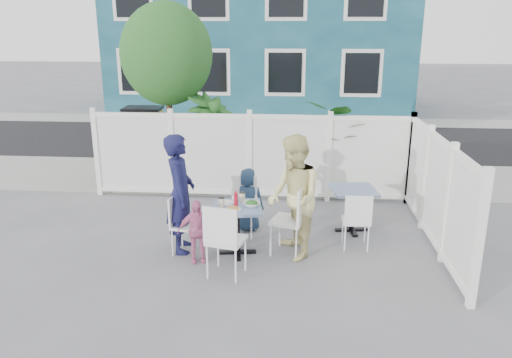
# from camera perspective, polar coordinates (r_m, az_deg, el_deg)

# --- Properties ---
(ground) EXTENTS (80.00, 80.00, 0.00)m
(ground) POSITION_cam_1_polar(r_m,az_deg,el_deg) (7.24, -3.34, -8.43)
(ground) COLOR slate
(near_sidewalk) EXTENTS (24.00, 2.60, 0.01)m
(near_sidewalk) POSITION_cam_1_polar(r_m,az_deg,el_deg) (10.77, -0.54, 0.26)
(near_sidewalk) COLOR gray
(near_sidewalk) RESTS_ON ground
(street) EXTENTS (24.00, 5.00, 0.01)m
(street) POSITION_cam_1_polar(r_m,az_deg,el_deg) (14.34, 0.83, 4.49)
(street) COLOR black
(street) RESTS_ON ground
(far_sidewalk) EXTENTS (24.00, 1.60, 0.01)m
(far_sidewalk) POSITION_cam_1_polar(r_m,az_deg,el_deg) (17.37, 1.54, 6.70)
(far_sidewalk) COLOR gray
(far_sidewalk) RESTS_ON ground
(building) EXTENTS (11.00, 6.00, 6.00)m
(building) POSITION_cam_1_polar(r_m,az_deg,el_deg) (20.51, 0.72, 16.69)
(building) COLOR #144456
(building) RESTS_ON ground
(fence_back) EXTENTS (5.86, 0.08, 1.60)m
(fence_back) POSITION_cam_1_polar(r_m,az_deg,el_deg) (9.20, -0.73, 2.39)
(fence_back) COLOR white
(fence_back) RESTS_ON ground
(fence_right) EXTENTS (0.08, 3.66, 1.60)m
(fence_right) POSITION_cam_1_polar(r_m,az_deg,el_deg) (7.71, 19.89, -1.56)
(fence_right) COLOR white
(fence_right) RESTS_ON ground
(tree) EXTENTS (1.80, 1.62, 3.59)m
(tree) POSITION_cam_1_polar(r_m,az_deg,el_deg) (10.11, -10.19, 13.83)
(tree) COLOR #382316
(tree) RESTS_ON ground
(utility_cabinet) EXTENTS (0.77, 0.57, 1.39)m
(utility_cabinet) POSITION_cam_1_polar(r_m,az_deg,el_deg) (11.24, -12.58, 4.21)
(utility_cabinet) COLOR gold
(utility_cabinet) RESTS_ON ground
(potted_shrub_a) EXTENTS (1.44, 1.44, 1.87)m
(potted_shrub_a) POSITION_cam_1_polar(r_m,az_deg,el_deg) (9.96, -5.24, 4.34)
(potted_shrub_a) COLOR #1B531D
(potted_shrub_a) RESTS_ON ground
(potted_shrub_b) EXTENTS (2.17, 2.12, 1.82)m
(potted_shrub_b) POSITION_cam_1_polar(r_m,az_deg,el_deg) (9.74, 8.60, 3.79)
(potted_shrub_b) COLOR #1B531D
(potted_shrub_b) RESTS_ON ground
(main_table) EXTENTS (0.76, 0.76, 0.71)m
(main_table) POSITION_cam_1_polar(r_m,az_deg,el_deg) (7.00, -2.17, -4.39)
(main_table) COLOR #4C6493
(main_table) RESTS_ON ground
(spare_table) EXTENTS (0.76, 0.76, 0.70)m
(spare_table) POSITION_cam_1_polar(r_m,az_deg,el_deg) (7.92, 11.04, -2.20)
(spare_table) COLOR #4C6493
(spare_table) RESTS_ON ground
(chair_left) EXTENTS (0.44, 0.45, 0.85)m
(chair_left) POSITION_cam_1_polar(r_m,az_deg,el_deg) (7.15, -8.48, -4.63)
(chair_left) COLOR white
(chair_left) RESTS_ON ground
(chair_right) EXTENTS (0.56, 0.57, 1.02)m
(chair_right) POSITION_cam_1_polar(r_m,az_deg,el_deg) (6.99, 4.39, -4.12)
(chair_right) COLOR white
(chair_right) RESTS_ON ground
(chair_back) EXTENTS (0.44, 0.43, 0.89)m
(chair_back) POSITION_cam_1_polar(r_m,az_deg,el_deg) (7.72, -1.49, -2.55)
(chair_back) COLOR white
(chair_back) RESTS_ON ground
(chair_near) EXTENTS (0.54, 0.53, 0.99)m
(chair_near) POSITION_cam_1_polar(r_m,az_deg,el_deg) (6.34, -3.71, -6.51)
(chair_near) COLOR white
(chair_near) RESTS_ON ground
(chair_spare) EXTENTS (0.39, 0.38, 0.85)m
(chair_spare) POSITION_cam_1_polar(r_m,az_deg,el_deg) (7.30, 11.47, -4.31)
(chair_spare) COLOR white
(chair_spare) RESTS_ON ground
(man) EXTENTS (0.52, 0.69, 1.71)m
(man) POSITION_cam_1_polar(r_m,az_deg,el_deg) (7.10, -8.66, -1.67)
(man) COLOR #14153C
(man) RESTS_ON ground
(woman) EXTENTS (0.89, 1.01, 1.73)m
(woman) POSITION_cam_1_polar(r_m,az_deg,el_deg) (6.85, 4.35, -2.14)
(woman) COLOR gold
(woman) RESTS_ON ground
(boy) EXTENTS (0.51, 0.36, 1.01)m
(boy) POSITION_cam_1_polar(r_m,az_deg,el_deg) (7.84, -0.93, -2.36)
(boy) COLOR #1C314B
(boy) RESTS_ON ground
(toddler) EXTENTS (0.56, 0.34, 0.89)m
(toddler) POSITION_cam_1_polar(r_m,az_deg,el_deg) (6.86, -6.81, -5.94)
(toddler) COLOR pink
(toddler) RESTS_ON ground
(plate_main) EXTENTS (0.22, 0.22, 0.01)m
(plate_main) POSITION_cam_1_polar(r_m,az_deg,el_deg) (6.81, -2.68, -3.52)
(plate_main) COLOR white
(plate_main) RESTS_ON main_table
(plate_side) EXTENTS (0.23, 0.23, 0.02)m
(plate_side) POSITION_cam_1_polar(r_m,az_deg,el_deg) (7.07, -3.47, -2.73)
(plate_side) COLOR white
(plate_side) RESTS_ON main_table
(salad_bowl) EXTENTS (0.23, 0.23, 0.06)m
(salad_bowl) POSITION_cam_1_polar(r_m,az_deg,el_deg) (6.94, -0.50, -2.90)
(salad_bowl) COLOR white
(salad_bowl) RESTS_ON main_table
(coffee_cup_a) EXTENTS (0.08, 0.08, 0.12)m
(coffee_cup_a) POSITION_cam_1_polar(r_m,az_deg,el_deg) (6.93, -3.98, -2.69)
(coffee_cup_a) COLOR beige
(coffee_cup_a) RESTS_ON main_table
(coffee_cup_b) EXTENTS (0.08, 0.08, 0.12)m
(coffee_cup_b) POSITION_cam_1_polar(r_m,az_deg,el_deg) (7.14, -1.58, -2.05)
(coffee_cup_b) COLOR beige
(coffee_cup_b) RESTS_ON main_table
(ketchup_bottle) EXTENTS (0.05, 0.05, 0.17)m
(ketchup_bottle) POSITION_cam_1_polar(r_m,az_deg,el_deg) (6.96, -2.32, -2.36)
(ketchup_bottle) COLOR #B50D21
(ketchup_bottle) RESTS_ON main_table
(salt_shaker) EXTENTS (0.03, 0.03, 0.07)m
(salt_shaker) POSITION_cam_1_polar(r_m,az_deg,el_deg) (7.17, -2.61, -2.19)
(salt_shaker) COLOR white
(salt_shaker) RESTS_ON main_table
(pepper_shaker) EXTENTS (0.03, 0.03, 0.07)m
(pepper_shaker) POSITION_cam_1_polar(r_m,az_deg,el_deg) (7.17, -2.21, -2.21)
(pepper_shaker) COLOR black
(pepper_shaker) RESTS_ON main_table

